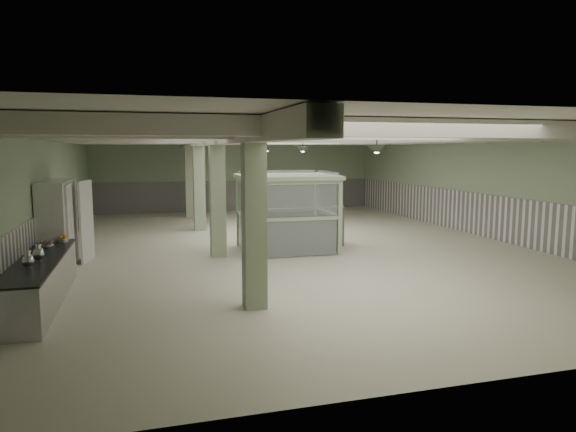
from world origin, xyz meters
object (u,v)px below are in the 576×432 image
object	(u,v)px
walkin_cooler	(59,224)
guard_booth	(287,198)
prep_counter	(41,281)
filing_cabinet	(338,226)

from	to	relation	value
walkin_cooler	guard_booth	distance (m)	6.32
walkin_cooler	guard_booth	world-z (taller)	guard_booth
walkin_cooler	guard_booth	xyz separation A→B (m)	(6.26, 0.74, 0.43)
prep_counter	guard_booth	world-z (taller)	guard_booth
prep_counter	filing_cabinet	bearing A→B (deg)	28.59
walkin_cooler	filing_cabinet	size ratio (longest dim) A/B	2.06
walkin_cooler	filing_cabinet	world-z (taller)	walkin_cooler
prep_counter	walkin_cooler	xyz separation A→B (m)	(-0.08, 3.18, 0.71)
prep_counter	filing_cabinet	world-z (taller)	filing_cabinet
guard_booth	filing_cabinet	distance (m)	2.12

